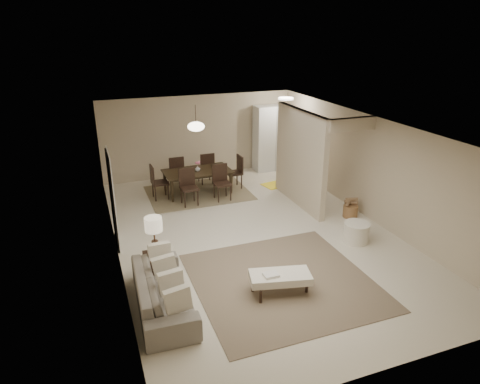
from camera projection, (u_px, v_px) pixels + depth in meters
name	position (u px, v px, depth m)	size (l,w,h in m)	color
floor	(253.00, 233.00, 9.81)	(9.00, 9.00, 0.00)	beige
ceiling	(254.00, 126.00, 8.90)	(9.00, 9.00, 0.00)	white
back_wall	(199.00, 136.00, 13.28)	(6.00, 6.00, 0.00)	#C3B093
left_wall	(112.00, 201.00, 8.38)	(9.00, 9.00, 0.00)	#C3B093
right_wall	(369.00, 167.00, 10.33)	(9.00, 9.00, 0.00)	#C3B093
partition	(300.00, 158.00, 11.03)	(0.15, 2.50, 2.50)	#C3B093
doorway	(112.00, 200.00, 9.00)	(0.04, 0.90, 2.04)	black
pantry_cabinet	(273.00, 138.00, 13.81)	(1.20, 0.55, 2.10)	silver
flush_light	(286.00, 99.00, 12.45)	(0.44, 0.44, 0.05)	white
living_rug	(282.00, 281.00, 7.98)	(3.20, 3.20, 0.01)	brown
sofa	(163.00, 291.00, 7.14)	(0.85, 2.17, 0.63)	slate
ottoman_bench	(280.00, 278.00, 7.54)	(1.16, 0.72, 0.38)	white
side_table	(157.00, 268.00, 7.93)	(0.48, 0.48, 0.53)	black
table_lamp	(154.00, 228.00, 7.63)	(0.32, 0.32, 0.76)	#442C1D
round_pouf	(356.00, 233.00, 9.36)	(0.57, 0.57, 0.44)	white
wicker_basket	(350.00, 211.00, 10.60)	(0.36, 0.36, 0.31)	brown
dining_rug	(199.00, 193.00, 12.16)	(2.80, 2.10, 0.01)	#746648
dining_table	(198.00, 182.00, 12.04)	(1.87, 1.04, 0.66)	black
dining_chairs	(198.00, 177.00, 11.98)	(2.60, 1.91, 0.97)	black
vase	(198.00, 168.00, 11.89)	(0.15, 0.15, 0.15)	silver
yellow_mat	(278.00, 184.00, 12.82)	(0.95, 0.58, 0.01)	yellow
pendant_light	(196.00, 126.00, 11.46)	(0.46, 0.46, 0.71)	#442C1D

